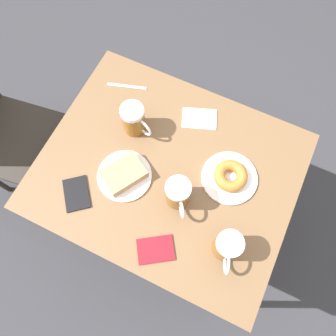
% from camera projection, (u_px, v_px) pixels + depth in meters
% --- Properties ---
extents(ground_plane, '(8.00, 8.00, 0.00)m').
position_uv_depth(ground_plane, '(168.00, 212.00, 1.92)').
color(ground_plane, '#333338').
extents(table, '(0.77, 0.95, 0.74)m').
position_uv_depth(table, '(168.00, 176.00, 1.30)').
color(table, brown).
rests_on(table, ground_plane).
extents(plate_with_cake, '(0.20, 0.20, 0.05)m').
position_uv_depth(plate_with_cake, '(124.00, 175.00, 1.21)').
color(plate_with_cake, white).
rests_on(plate_with_cake, table).
extents(plate_with_donut, '(0.21, 0.21, 0.05)m').
position_uv_depth(plate_with_donut, '(230.00, 177.00, 1.20)').
color(plate_with_donut, white).
rests_on(plate_with_donut, table).
extents(beer_mug_left, '(0.09, 0.13, 0.14)m').
position_uv_depth(beer_mug_left, '(134.00, 120.00, 1.23)').
color(beer_mug_left, '#8C5619').
rests_on(beer_mug_left, table).
extents(beer_mug_center, '(0.13, 0.09, 0.14)m').
position_uv_depth(beer_mug_center, '(227.00, 247.00, 1.07)').
color(beer_mug_center, '#8C5619').
rests_on(beer_mug_center, table).
extents(beer_mug_right, '(0.12, 0.10, 0.14)m').
position_uv_depth(beer_mug_right, '(178.00, 194.00, 1.13)').
color(beer_mug_right, '#8C5619').
rests_on(beer_mug_right, table).
extents(napkin_folded, '(0.13, 0.16, 0.00)m').
position_uv_depth(napkin_folded, '(199.00, 119.00, 1.30)').
color(napkin_folded, white).
rests_on(napkin_folded, table).
extents(fork, '(0.06, 0.16, 0.00)m').
position_uv_depth(fork, '(127.00, 86.00, 1.36)').
color(fork, silver).
rests_on(fork, table).
extents(passport_near_edge, '(0.15, 0.15, 0.01)m').
position_uv_depth(passport_near_edge, '(77.00, 194.00, 1.20)').
color(passport_near_edge, black).
rests_on(passport_near_edge, table).
extents(passport_far_edge, '(0.14, 0.15, 0.01)m').
position_uv_depth(passport_far_edge, '(156.00, 250.00, 1.13)').
color(passport_far_edge, maroon).
rests_on(passport_far_edge, table).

